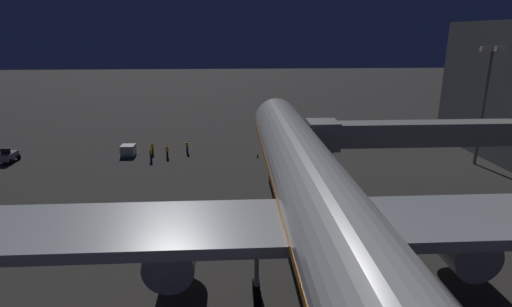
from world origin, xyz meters
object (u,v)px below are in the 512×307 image
baggage_tug_lead (8,156)px  ground_crew_near_nose_gear (152,147)px  baggage_container_near_belt (128,150)px  ground_crew_under_port_wing (187,146)px  airliner_at_gate (326,217)px  apron_floodlight_mast (485,96)px  jet_bridge (398,134)px  ground_crew_by_belt_loader (167,150)px  ground_crew_walking_aft (151,153)px  traffic_cone_nose_starboard (258,155)px  traffic_cone_nose_port (290,155)px

baggage_tug_lead → ground_crew_near_nose_gear: 18.24m
baggage_container_near_belt → ground_crew_under_port_wing: ground_crew_under_port_wing is taller
airliner_at_gate → apron_floodlight_mast: size_ratio=4.29×
jet_bridge → ground_crew_under_port_wing: jet_bridge is taller
baggage_container_near_belt → ground_crew_by_belt_loader: ground_crew_by_belt_loader is taller
airliner_at_gate → ground_crew_walking_aft: (16.33, -29.96, -4.55)m
ground_crew_walking_aft → ground_crew_by_belt_loader: bearing=-143.5°
apron_floodlight_mast → traffic_cone_nose_starboard: bearing=-9.3°
ground_crew_under_port_wing → ground_crew_walking_aft: 5.51m
baggage_container_near_belt → traffic_cone_nose_starboard: baggage_container_near_belt is taller
baggage_tug_lead → ground_crew_near_nose_gear: (-18.02, -2.85, 0.17)m
jet_bridge → ground_crew_near_nose_gear: jet_bridge is taller
apron_floodlight_mast → baggage_container_near_belt: bearing=-8.2°
ground_crew_under_port_wing → traffic_cone_nose_starboard: ground_crew_under_port_wing is taller
jet_bridge → ground_crew_near_nose_gear: (29.14, -13.38, -4.71)m
traffic_cone_nose_port → baggage_container_near_belt: bearing=-5.1°
baggage_container_near_belt → ground_crew_under_port_wing: 8.00m
baggage_container_near_belt → ground_crew_walking_aft: ground_crew_walking_aft is taller
baggage_tug_lead → baggage_container_near_belt: baggage_tug_lead is taller
baggage_tug_lead → ground_crew_by_belt_loader: (-20.31, -1.08, 0.20)m
apron_floodlight_mast → traffic_cone_nose_starboard: size_ratio=26.68×
apron_floodlight_mast → ground_crew_near_nose_gear: apron_floodlight_mast is taller
traffic_cone_nose_starboard → baggage_container_near_belt: bearing=-6.4°
ground_crew_by_belt_loader → ground_crew_under_port_wing: bearing=-142.6°
baggage_tug_lead → traffic_cone_nose_port: 36.94m
apron_floodlight_mast → traffic_cone_nose_port: apron_floodlight_mast is taller
ground_crew_near_nose_gear → ground_crew_under_port_wing: ground_crew_under_port_wing is taller
apron_floodlight_mast → traffic_cone_nose_starboard: (27.70, -4.54, -8.44)m
baggage_container_near_belt → traffic_cone_nose_starboard: (-17.69, 1.98, -0.45)m
baggage_tug_lead → baggage_container_near_belt: (-14.85, -2.23, -0.06)m
jet_bridge → ground_crew_walking_aft: 30.86m
jet_bridge → airliner_at_gate: bearing=57.8°
apron_floodlight_mast → ground_crew_by_belt_loader: size_ratio=8.21×
ground_crew_walking_aft → traffic_cone_nose_port: (-18.53, -0.58, -0.71)m
baggage_container_near_belt → traffic_cone_nose_starboard: 17.80m
apron_floodlight_mast → baggage_tug_lead: 60.90m
baggage_container_near_belt → ground_crew_by_belt_loader: size_ratio=1.03×
apron_floodlight_mast → ground_crew_by_belt_loader: (39.92, -5.37, -7.73)m
ground_crew_under_port_wing → baggage_container_near_belt: bearing=5.4°
traffic_cone_nose_port → traffic_cone_nose_starboard: size_ratio=1.00×
baggage_tug_lead → ground_crew_under_port_wing: size_ratio=1.55×
apron_floodlight_mast → traffic_cone_nose_starboard: 29.31m
apron_floodlight_mast → ground_crew_walking_aft: apron_floodlight_mast is taller
ground_crew_near_nose_gear → baggage_tug_lead: bearing=9.0°
baggage_container_near_belt → ground_crew_walking_aft: bearing=144.2°
airliner_at_gate → baggage_tug_lead: airliner_at_gate is taller
ground_crew_near_nose_gear → traffic_cone_nose_starboard: (-14.51, 2.60, -0.68)m
ground_crew_walking_aft → baggage_tug_lead: bearing=-1.0°
jet_bridge → traffic_cone_nose_starboard: bearing=-36.4°
ground_crew_by_belt_loader → baggage_tug_lead: bearing=3.1°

